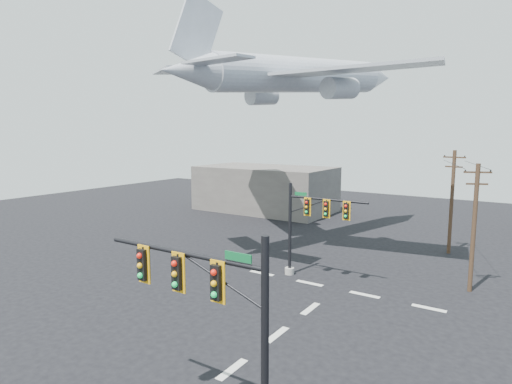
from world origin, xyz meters
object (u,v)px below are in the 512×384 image
Objects in this scene: signal_mast_near at (219,325)px; signal_mast_far at (307,226)px; utility_pole_a at (474,226)px; utility_pole_b at (452,200)px; airliner at (300,76)px.

signal_mast_near reaches higher than signal_mast_far.
utility_pole_a reaches higher than signal_mast_far.
signal_mast_far is 14.87m from utility_pole_b.
utility_pole_b is 0.33× the size of airliner.
signal_mast_near is 1.08× the size of signal_mast_far.
utility_pole_b is at bearing 84.96° from signal_mast_near.
signal_mast_near is 0.87× the size of utility_pole_a.
signal_mast_far is 0.25× the size of airliner.
airliner reaches higher than utility_pole_a.
utility_pole_a is at bearing 75.20° from signal_mast_near.
signal_mast_near is 21.00m from utility_pole_a.
signal_mast_near is 28.77m from airliner.
signal_mast_near is at bearing -141.63° from airliner.
airliner is at bearing 140.49° from utility_pole_a.
utility_pole_b is at bearing 82.80° from utility_pole_a.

